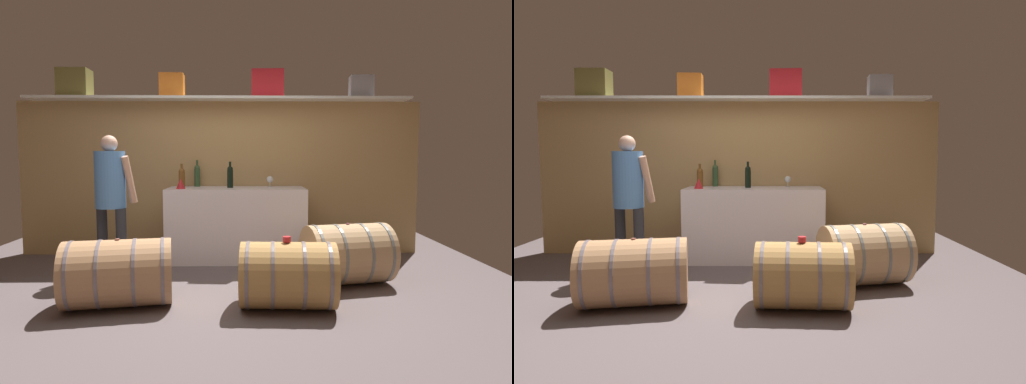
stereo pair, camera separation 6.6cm
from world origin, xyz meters
TOP-DOWN VIEW (x-y plane):
  - ground_plane at (0.00, 0.51)m, footprint 6.33×7.26m
  - back_wall_panel at (0.00, 2.03)m, footprint 5.13×0.10m
  - high_shelf_board at (0.00, 1.88)m, footprint 4.72×0.40m
  - toolcase_olive at (-1.78, 1.88)m, footprint 0.37×0.29m
  - toolcase_orange at (-0.59, 1.88)m, footprint 0.30×0.23m
  - toolcase_red at (0.61, 1.88)m, footprint 0.41×0.30m
  - toolcase_grey at (1.77, 1.88)m, footprint 0.30×0.26m
  - work_cabinet at (0.21, 1.65)m, footprint 1.67×0.63m
  - wine_bottle_green at (-0.29, 1.90)m, footprint 0.07×0.07m
  - wine_bottle_dark at (0.14, 1.68)m, footprint 0.07×0.07m
  - wine_bottle_amber at (-0.46, 1.75)m, footprint 0.08×0.08m
  - wine_glass at (0.63, 1.79)m, footprint 0.08×0.08m
  - red_funnel at (-0.44, 1.53)m, footprint 0.11×0.11m
  - wine_barrel_near at (0.68, -0.04)m, footprint 0.83×0.60m
  - wine_barrel_far at (-0.76, 0.03)m, footprint 0.97×0.72m
  - wine_barrel_flank at (1.34, 0.64)m, footprint 0.94×0.76m
  - tasting_cup at (0.67, -0.04)m, footprint 0.07×0.07m
  - winemaker_pouring at (-1.11, 1.01)m, footprint 0.49×0.43m

SIDE VIEW (x-z plane):
  - ground_plane at x=0.00m, z-range -0.02..0.00m
  - wine_barrel_near at x=0.68m, z-range 0.00..0.57m
  - wine_barrel_far at x=-0.76m, z-range 0.00..0.58m
  - wine_barrel_flank at x=1.34m, z-range 0.00..0.61m
  - work_cabinet at x=0.21m, z-range 0.00..0.89m
  - tasting_cup at x=0.67m, z-range 0.57..0.61m
  - winemaker_pouring at x=-1.11m, z-range 0.17..1.67m
  - red_funnel at x=-0.44m, z-range 0.89..1.01m
  - wine_glass at x=0.63m, z-range 0.91..1.05m
  - back_wall_panel at x=0.00m, z-range 0.00..1.97m
  - wine_bottle_amber at x=-0.46m, z-range 0.87..1.16m
  - wine_bottle_dark at x=0.14m, z-range 0.87..1.19m
  - wine_bottle_green at x=-0.29m, z-range 0.87..1.20m
  - high_shelf_board at x=0.00m, z-range 1.97..2.00m
  - toolcase_grey at x=1.77m, z-range 2.00..2.27m
  - toolcase_orange at x=-0.59m, z-range 2.00..2.29m
  - toolcase_red at x=0.61m, z-range 2.00..2.34m
  - toolcase_olive at x=-1.78m, z-range 2.00..2.34m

